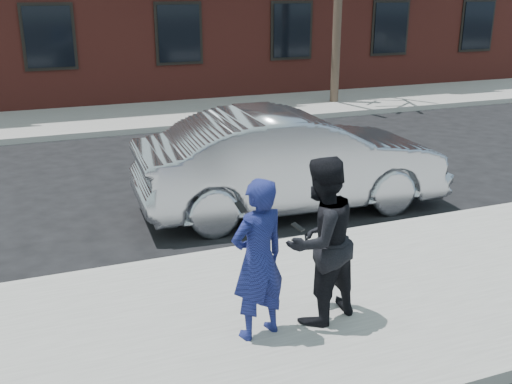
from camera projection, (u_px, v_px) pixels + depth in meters
name	position (u px, v px, depth m)	size (l,w,h in m)	color
ground	(435.00, 280.00, 7.57)	(100.00, 100.00, 0.00)	black
near_sidewalk	(448.00, 283.00, 7.33)	(50.00, 3.50, 0.15)	gray
near_curb	(370.00, 231.00, 8.92)	(50.00, 0.10, 0.15)	#999691
far_sidewalk	(193.00, 112.00, 17.47)	(50.00, 3.50, 0.15)	gray
far_curb	(212.00, 125.00, 15.88)	(50.00, 0.10, 0.15)	#999691
silver_sedan	(291.00, 161.00, 9.77)	(1.76, 5.05, 1.66)	#999BA3
man_hoodie	(258.00, 259.00, 5.85)	(0.69, 0.54, 1.67)	navy
man_peacoat	(320.00, 241.00, 6.13)	(1.04, 0.92, 1.79)	black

